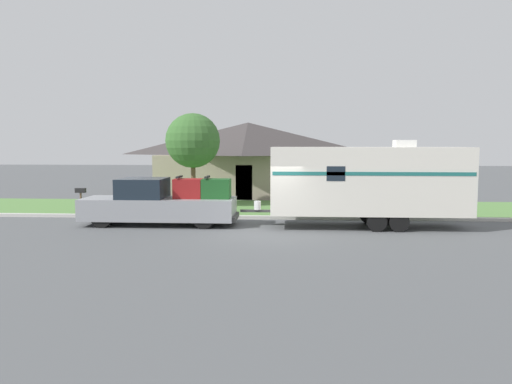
{
  "coord_description": "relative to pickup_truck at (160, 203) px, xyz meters",
  "views": [
    {
      "loc": [
        0.71,
        -18.39,
        3.36
      ],
      "look_at": [
        -0.61,
        1.82,
        1.4
      ],
      "focal_mm": 35.0,
      "sensor_mm": 36.0,
      "label": 1
    }
  ],
  "objects": [
    {
      "name": "ground_plane",
      "position": [
        4.58,
        -1.82,
        -0.9
      ],
      "size": [
        120.0,
        120.0,
        0.0
      ],
      "primitive_type": "plane",
      "color": "#515456"
    },
    {
      "name": "mailbox",
      "position": [
        -4.5,
        2.59,
        0.09
      ],
      "size": [
        0.48,
        0.2,
        1.28
      ],
      "color": "brown",
      "rests_on": "ground_plane"
    },
    {
      "name": "travel_trailer",
      "position": [
        8.49,
        -0.0,
        0.99
      ],
      "size": [
        9.04,
        2.37,
        3.51
      ],
      "color": "black",
      "rests_on": "ground_plane"
    },
    {
      "name": "pickup_truck",
      "position": [
        0.0,
        0.0,
        0.0
      ],
      "size": [
        6.4,
        1.98,
        2.05
      ],
      "color": "black",
      "rests_on": "ground_plane"
    },
    {
      "name": "curb_strip",
      "position": [
        4.58,
        1.93,
        -0.83
      ],
      "size": [
        80.0,
        0.3,
        0.14
      ],
      "color": "beige",
      "rests_on": "ground_plane"
    },
    {
      "name": "tree_in_yard",
      "position": [
        0.24,
        5.98,
        2.62
      ],
      "size": [
        2.89,
        2.89,
        4.97
      ],
      "color": "brown",
      "rests_on": "ground_plane"
    },
    {
      "name": "house_across_street",
      "position": [
        2.63,
        12.48,
        1.57
      ],
      "size": [
        12.01,
        6.62,
        4.75
      ],
      "color": "gray",
      "rests_on": "ground_plane"
    },
    {
      "name": "lawn_strip",
      "position": [
        4.58,
        5.58,
        -0.88
      ],
      "size": [
        80.0,
        7.0,
        0.03
      ],
      "color": "#568442",
      "rests_on": "ground_plane"
    }
  ]
}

